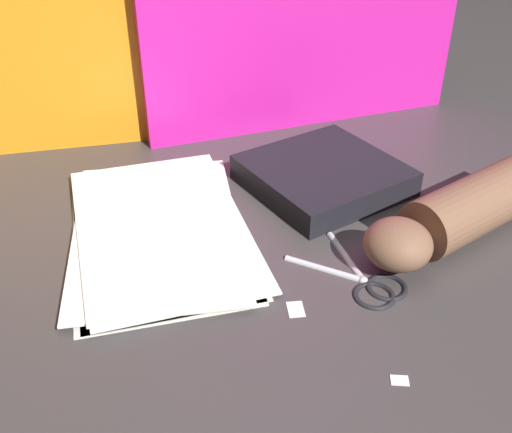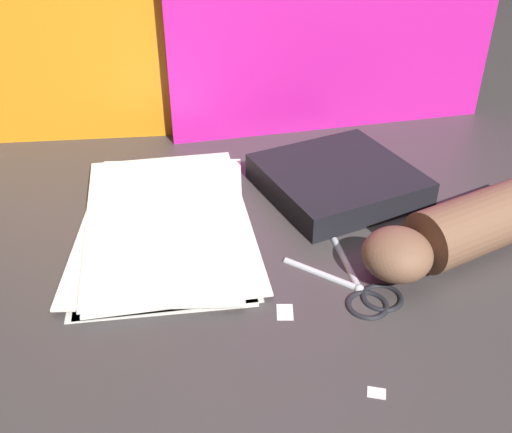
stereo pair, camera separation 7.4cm
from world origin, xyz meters
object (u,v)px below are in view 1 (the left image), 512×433
object	(u,v)px
scissors	(366,280)
book_closed	(323,175)
paper_stack	(159,229)
hand_forearm	(464,211)

from	to	relation	value
scissors	book_closed	bearing A→B (deg)	84.89
paper_stack	scissors	distance (m)	0.28
scissors	paper_stack	bearing A→B (deg)	145.82
book_closed	scissors	bearing A→B (deg)	-95.11
hand_forearm	scissors	bearing A→B (deg)	-157.69
paper_stack	hand_forearm	distance (m)	0.41
paper_stack	hand_forearm	world-z (taller)	hand_forearm
paper_stack	scissors	bearing A→B (deg)	-34.18
scissors	hand_forearm	size ratio (longest dim) A/B	0.49
paper_stack	hand_forearm	xyz separation A→B (m)	(0.39, -0.09, 0.03)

